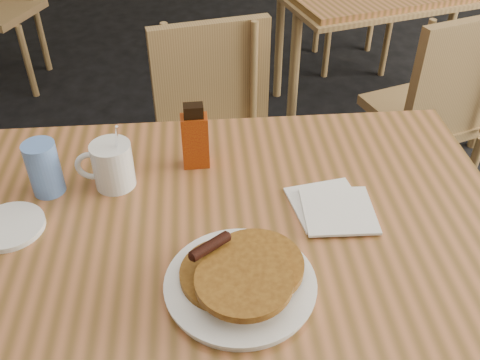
% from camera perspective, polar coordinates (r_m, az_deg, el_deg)
% --- Properties ---
extents(main_table, '(1.38, 0.96, 0.75)m').
position_cam_1_polar(main_table, '(1.12, -4.19, -7.32)').
color(main_table, '#AA653C').
rests_on(main_table, floor).
extents(chair_main_far, '(0.48, 0.48, 0.87)m').
position_cam_1_polar(chair_main_far, '(1.80, -2.88, 4.91)').
color(chair_main_far, '#9A7A48').
rests_on(chair_main_far, floor).
extents(chair_neighbor_near, '(0.50, 0.52, 0.87)m').
position_cam_1_polar(chair_neighbor_near, '(2.12, 20.63, 7.82)').
color(chair_neighbor_near, '#9A7A48').
rests_on(chair_neighbor_near, floor).
extents(pancake_plate, '(0.28, 0.28, 0.08)m').
position_cam_1_polar(pancake_plate, '(0.97, 0.09, -10.52)').
color(pancake_plate, white).
rests_on(pancake_plate, main_table).
extents(coffee_mug, '(0.13, 0.09, 0.17)m').
position_cam_1_polar(coffee_mug, '(1.21, -13.55, 1.61)').
color(coffee_mug, white).
rests_on(coffee_mug, main_table).
extents(syrup_bottle, '(0.06, 0.04, 0.16)m').
position_cam_1_polar(syrup_bottle, '(1.23, -4.82, 4.48)').
color(syrup_bottle, maroon).
rests_on(syrup_bottle, main_table).
extents(napkin_stack, '(0.18, 0.19, 0.01)m').
position_cam_1_polar(napkin_stack, '(1.16, 9.85, -2.92)').
color(napkin_stack, white).
rests_on(napkin_stack, main_table).
extents(blue_tumbler, '(0.08, 0.08, 0.12)m').
position_cam_1_polar(blue_tumbler, '(1.23, -20.18, 1.19)').
color(blue_tumbler, '#5D89DB').
rests_on(blue_tumbler, main_table).
extents(side_saucer, '(0.15, 0.15, 0.01)m').
position_cam_1_polar(side_saucer, '(1.19, -23.42, -4.58)').
color(side_saucer, white).
rests_on(side_saucer, main_table).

